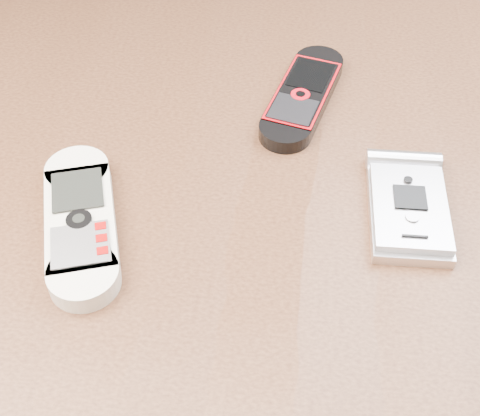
% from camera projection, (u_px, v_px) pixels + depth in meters
% --- Properties ---
extents(table, '(1.20, 0.80, 0.75)m').
position_uv_depth(table, '(234.00, 295.00, 0.59)').
color(table, black).
rests_on(table, ground).
extents(nokia_white, '(0.10, 0.16, 0.02)m').
position_uv_depth(nokia_white, '(81.00, 221.00, 0.50)').
color(nokia_white, white).
rests_on(nokia_white, table).
extents(nokia_black_red, '(0.08, 0.16, 0.01)m').
position_uv_depth(nokia_black_red, '(303.00, 95.00, 0.61)').
color(nokia_black_red, black).
rests_on(nokia_black_red, table).
extents(motorola_razr, '(0.06, 0.12, 0.02)m').
position_uv_depth(motorola_razr, '(409.00, 207.00, 0.51)').
color(motorola_razr, silver).
rests_on(motorola_razr, table).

